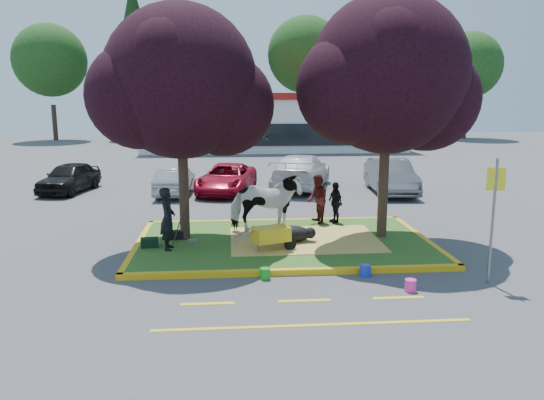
{
  "coord_description": "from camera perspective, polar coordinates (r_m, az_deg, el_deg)",
  "views": [
    {
      "loc": [
        -1.53,
        -14.49,
        4.18
      ],
      "look_at": [
        -0.29,
        0.5,
        1.22
      ],
      "focal_mm": 35.0,
      "sensor_mm": 36.0,
      "label": 1
    }
  ],
  "objects": [
    {
      "name": "cow",
      "position": [
        15.66,
        -0.72,
        -0.38
      ],
      "size": [
        2.22,
        1.17,
        1.81
      ],
      "primitive_type": "imported",
      "rotation": [
        0.0,
        0.0,
        1.48
      ],
      "color": "silver",
      "rests_on": "median_island"
    },
    {
      "name": "retail_building",
      "position": [
        42.67,
        0.02,
        8.55
      ],
      "size": [
        20.4,
        8.4,
        4.4
      ],
      "color": "silver",
      "rests_on": "ground"
    },
    {
      "name": "tree_purple_left",
      "position": [
        14.93,
        -9.74,
        11.68
      ],
      "size": [
        5.06,
        4.2,
        6.51
      ],
      "color": "black",
      "rests_on": "median_island"
    },
    {
      "name": "wheelbarrow",
      "position": [
        13.99,
        -0.06,
        -3.74
      ],
      "size": [
        1.68,
        0.86,
        0.64
      ],
      "rotation": [
        0.0,
        0.0,
        0.37
      ],
      "color": "black",
      "rests_on": "median_island"
    },
    {
      "name": "handler",
      "position": [
        14.29,
        -11.17,
        -1.98
      ],
      "size": [
        0.41,
        0.61,
        1.67
      ],
      "primitive_type": "imported",
      "rotation": [
        0.0,
        0.0,
        1.58
      ],
      "color": "black",
      "rests_on": "median_island"
    },
    {
      "name": "gear_bag_dark",
      "position": [
        15.44,
        -10.35,
        -3.72
      ],
      "size": [
        0.5,
        0.32,
        0.24
      ],
      "primitive_type": "cube",
      "rotation": [
        0.0,
        0.0,
        0.15
      ],
      "color": "black",
      "rests_on": "median_island"
    },
    {
      "name": "visitor_b",
      "position": [
        17.17,
        6.81,
        -0.24
      ],
      "size": [
        0.54,
        0.84,
        1.33
      ],
      "primitive_type": "imported",
      "rotation": [
        0.0,
        0.0,
        -1.27
      ],
      "color": "black",
      "rests_on": "median_island"
    },
    {
      "name": "straw_bedding",
      "position": [
        15.19,
        3.51,
        -4.24
      ],
      "size": [
        4.2,
        3.0,
        0.01
      ],
      "primitive_type": "cube",
      "color": "#DBBF5A",
      "rests_on": "median_island"
    },
    {
      "name": "curb_left",
      "position": [
        15.28,
        -14.21,
        -4.79
      ],
      "size": [
        0.16,
        5.3,
        0.15
      ],
      "primitive_type": "cube",
      "color": "gold",
      "rests_on": "ground"
    },
    {
      "name": "car_white",
      "position": [
        24.34,
        3.12,
        3.09
      ],
      "size": [
        3.68,
        5.78,
        1.56
      ],
      "primitive_type": "imported",
      "rotation": [
        0.0,
        0.0,
        2.84
      ],
      "color": "silver",
      "rests_on": "ground"
    },
    {
      "name": "fire_lane_long",
      "position": [
        10.12,
        4.5,
        -13.26
      ],
      "size": [
        6.0,
        0.1,
        0.01
      ],
      "primitive_type": "cube",
      "color": "yellow",
      "rests_on": "ground"
    },
    {
      "name": "car_black",
      "position": [
        24.98,
        -20.97,
        2.29
      ],
      "size": [
        2.25,
        4.07,
        1.31
      ],
      "primitive_type": "imported",
      "rotation": [
        0.0,
        0.0,
        -0.19
      ],
      "color": "black",
      "rests_on": "ground"
    },
    {
      "name": "gear_bag_green",
      "position": [
        14.79,
        -13.04,
        -4.47
      ],
      "size": [
        0.49,
        0.34,
        0.25
      ],
      "primitive_type": "cube",
      "rotation": [
        0.0,
        0.0,
        0.12
      ],
      "color": "black",
      "rests_on": "median_island"
    },
    {
      "name": "tree_purple_right",
      "position": [
        15.34,
        12.43,
        12.31
      ],
      "size": [
        5.3,
        4.4,
        6.82
      ],
      "color": "black",
      "rests_on": "median_island"
    },
    {
      "name": "fire_lane_stripe_c",
      "position": [
        11.66,
        13.45,
        -10.18
      ],
      "size": [
        1.1,
        0.12,
        0.01
      ],
      "primitive_type": "cube",
      "color": "yellow",
      "rests_on": "ground"
    },
    {
      "name": "median_island",
      "position": [
        15.14,
        1.25,
        -4.59
      ],
      "size": [
        8.0,
        5.0,
        0.15
      ],
      "primitive_type": "cube",
      "color": "#2A581B",
      "rests_on": "ground"
    },
    {
      "name": "ground",
      "position": [
        15.16,
        1.25,
        -4.86
      ],
      "size": [
        90.0,
        90.0,
        0.0
      ],
      "primitive_type": "plane",
      "color": "#424244",
      "rests_on": "ground"
    },
    {
      "name": "curb_far",
      "position": [
        17.63,
        0.38,
        -2.33
      ],
      "size": [
        8.3,
        0.16,
        0.15
      ],
      "primitive_type": "cube",
      "color": "gold",
      "rests_on": "ground"
    },
    {
      "name": "calf",
      "position": [
        14.88,
        2.14,
        -3.66
      ],
      "size": [
        1.11,
        0.7,
        0.46
      ],
      "primitive_type": "ellipsoid",
      "rotation": [
        0.0,
        0.0,
        0.1
      ],
      "color": "black",
      "rests_on": "median_island"
    },
    {
      "name": "car_grey",
      "position": [
        23.67,
        12.63,
        2.51
      ],
      "size": [
        1.85,
        4.58,
        1.48
      ],
      "primitive_type": "imported",
      "rotation": [
        0.0,
        0.0,
        -0.06
      ],
      "color": "#52555A",
      "rests_on": "ground"
    },
    {
      "name": "car_red",
      "position": [
        23.26,
        -4.9,
        2.32
      ],
      "size": [
        2.99,
        4.87,
        1.26
      ],
      "primitive_type": "imported",
      "rotation": [
        0.0,
        0.0,
        -0.21
      ],
      "color": "#A70D24",
      "rests_on": "ground"
    },
    {
      "name": "car_silver",
      "position": [
        23.04,
        -10.4,
        1.99
      ],
      "size": [
        1.55,
        3.67,
        1.18
      ],
      "primitive_type": "imported",
      "rotation": [
        0.0,
        0.0,
        3.06
      ],
      "color": "gray",
      "rests_on": "ground"
    },
    {
      "name": "fire_lane_stripe_a",
      "position": [
        11.12,
        -6.94,
        -11.01
      ],
      "size": [
        1.1,
        0.12,
        0.01
      ],
      "primitive_type": "cube",
      "color": "yellow",
      "rests_on": "ground"
    },
    {
      "name": "visitor_a",
      "position": [
        17.02,
        4.93,
        0.11
      ],
      "size": [
        0.71,
        0.85,
        1.57
      ],
      "primitive_type": "imported",
      "rotation": [
        0.0,
        0.0,
        -1.4
      ],
      "color": "#4A1515",
      "rests_on": "median_island"
    },
    {
      "name": "bucket_blue",
      "position": [
        12.77,
        10.01,
        -7.48
      ],
      "size": [
        0.33,
        0.33,
        0.27
      ],
      "primitive_type": "cylinder",
      "rotation": [
        0.0,
        0.0,
        0.34
      ],
      "color": "#1933CF",
      "rests_on": "ground"
    },
    {
      "name": "bucket_pink",
      "position": [
        12.04,
        14.67,
        -8.88
      ],
      "size": [
        0.29,
        0.29,
        0.27
      ],
      "primitive_type": "cylinder",
      "rotation": [
        0.0,
        0.0,
        0.16
      ],
      "color": "#EE34A5",
      "rests_on": "ground"
    },
    {
      "name": "curb_near",
      "position": [
        12.69,
        2.47,
        -7.74
      ],
      "size": [
        8.3,
        0.16,
        0.15
      ],
      "primitive_type": "cube",
      "color": "gold",
      "rests_on": "ground"
    },
    {
      "name": "fire_lane_stripe_b",
      "position": [
        11.21,
        3.51,
        -10.75
      ],
      "size": [
        1.1,
        0.12,
        0.01
      ],
      "primitive_type": "cube",
      "color": "yellow",
      "rests_on": "ground"
    },
    {
      "name": "sign_post",
      "position": [
        12.67,
        22.75,
        -0.61
      ],
      "size": [
        0.4,
        0.11,
        2.85
      ],
      "rotation": [
        0.0,
        0.0,
        -0.21
      ],
      "color": "slate",
      "rests_on": "ground"
    },
    {
      "name": "bucket_green",
      "position": [
        12.4,
        -0.76,
        -7.92
      ],
      "size": [
        0.31,
        0.31,
        0.26
      ],
      "primitive_type": "cylinder",
      "rotation": [
        0.0,
        0.0,
        -0.36
      ],
      "color": "#179820",
      "rests_on": "ground"
    },
    {
      "name": "curb_right",
      "position": [
        16.07,
        15.91,
        -4.09
      ],
      "size": [
        0.16,
        5.3,
        0.15
      ],
      "primitive_type": "cube",
      "color": "gold",
      "rests_on": "ground"
    },
    {
      "name": "treeline",
      "position": [
        52.3,
        -1.75,
        15.03
      ],
      "size": [
        46.58,
        7.8,
        14.63
      ],
      "color": "black",
      "rests_on": "ground"
    }
  ]
}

